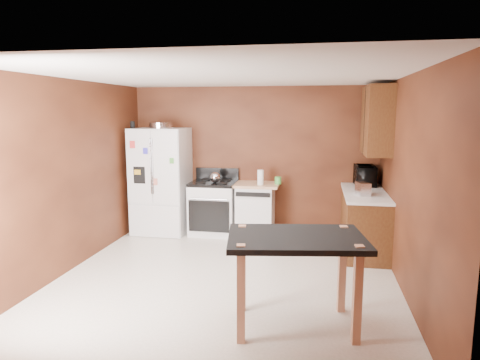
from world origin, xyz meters
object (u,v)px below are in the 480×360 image
(dishwasher, at_px, (256,209))
(island, at_px, (296,250))
(kettle, at_px, (215,177))
(green_canister, at_px, (278,180))
(toaster, at_px, (363,189))
(pen_cup, at_px, (133,125))
(gas_range, at_px, (214,207))
(paper_towel, at_px, (261,177))
(roasting_pan, at_px, (161,125))
(refrigerator, at_px, (161,181))
(microwave, at_px, (365,176))

(dishwasher, relative_size, island, 0.63)
(kettle, relative_size, dishwasher, 0.20)
(green_canister, height_order, toaster, toaster)
(pen_cup, height_order, gas_range, pen_cup)
(dishwasher, bearing_deg, pen_cup, -175.41)
(paper_towel, bearing_deg, pen_cup, -178.62)
(roasting_pan, distance_m, dishwasher, 2.12)
(pen_cup, bearing_deg, dishwasher, 4.59)
(roasting_pan, bearing_deg, green_canister, 3.43)
(pen_cup, xyz_separation_m, refrigerator, (0.45, 0.08, -0.96))
(toaster, height_order, island, toaster)
(green_canister, relative_size, island, 0.08)
(refrigerator, distance_m, dishwasher, 1.69)
(paper_towel, distance_m, island, 2.99)
(toaster, relative_size, island, 0.18)
(refrigerator, height_order, gas_range, refrigerator)
(toaster, relative_size, microwave, 0.47)
(pen_cup, distance_m, paper_towel, 2.33)
(gas_range, relative_size, island, 0.78)
(microwave, height_order, island, microwave)
(pen_cup, distance_m, microwave, 3.93)
(green_canister, bearing_deg, refrigerator, -177.17)
(toaster, bearing_deg, microwave, 69.21)
(kettle, bearing_deg, dishwasher, 8.21)
(roasting_pan, distance_m, microwave, 3.46)
(roasting_pan, relative_size, pen_cup, 3.29)
(microwave, distance_m, island, 3.26)
(microwave, xyz_separation_m, refrigerator, (-3.39, -0.19, -0.15))
(paper_towel, bearing_deg, kettle, 178.71)
(roasting_pan, xyz_separation_m, dishwasher, (1.60, 0.10, -1.40))
(paper_towel, xyz_separation_m, gas_range, (-0.82, 0.09, -0.55))
(roasting_pan, relative_size, kettle, 2.18)
(island, bearing_deg, microwave, 73.26)
(roasting_pan, bearing_deg, refrigerator, 149.24)
(toaster, distance_m, gas_range, 2.54)
(paper_towel, relative_size, dishwasher, 0.27)
(microwave, relative_size, gas_range, 0.49)
(pen_cup, height_order, paper_towel, pen_cup)
(paper_towel, distance_m, gas_range, 0.99)
(paper_towel, distance_m, dishwasher, 0.58)
(kettle, distance_m, green_canister, 1.05)
(gas_range, bearing_deg, refrigerator, -176.19)
(paper_towel, height_order, dishwasher, paper_towel)
(microwave, height_order, dishwasher, microwave)
(dishwasher, bearing_deg, toaster, -24.59)
(pen_cup, distance_m, kettle, 1.65)
(refrigerator, xyz_separation_m, dishwasher, (1.63, 0.08, -0.45))
(kettle, distance_m, island, 3.28)
(dishwasher, bearing_deg, paper_towel, -49.64)
(green_canister, xyz_separation_m, refrigerator, (-2.00, -0.10, -0.05))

